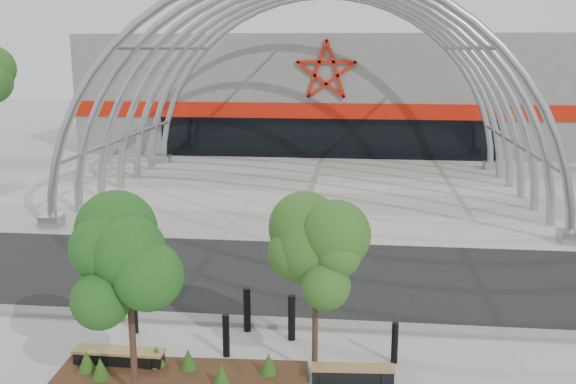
# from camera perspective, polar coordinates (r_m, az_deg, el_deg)

# --- Properties ---
(ground) EXTENTS (140.00, 140.00, 0.00)m
(ground) POSITION_cam_1_polar(r_m,az_deg,el_deg) (17.28, -1.51, -11.36)
(ground) COLOR #9D9C97
(ground) RESTS_ON ground
(road) EXTENTS (140.00, 7.00, 0.02)m
(road) POSITION_cam_1_polar(r_m,az_deg,el_deg) (20.50, -0.16, -7.39)
(road) COLOR black
(road) RESTS_ON ground
(forecourt) EXTENTS (60.00, 17.00, 0.04)m
(forecourt) POSITION_cam_1_polar(r_m,az_deg,el_deg) (31.99, 2.30, -0.04)
(forecourt) COLOR #9A958B
(forecourt) RESTS_ON ground
(kerb) EXTENTS (60.00, 0.50, 0.12)m
(kerb) POSITION_cam_1_polar(r_m,az_deg,el_deg) (17.03, -1.63, -11.52)
(kerb) COLOR slate
(kerb) RESTS_ON ground
(arena_building) EXTENTS (34.00, 15.24, 8.00)m
(arena_building) POSITION_cam_1_polar(r_m,az_deg,el_deg) (49.23, 3.88, 9.05)
(arena_building) COLOR slate
(arena_building) RESTS_ON ground
(vault_canopy) EXTENTS (20.80, 15.80, 20.36)m
(vault_canopy) POSITION_cam_1_polar(r_m,az_deg,el_deg) (31.99, 2.30, -0.05)
(vault_canopy) COLOR #959A9F
(vault_canopy) RESTS_ON ground
(planting_bed) EXTENTS (5.56, 1.97, 0.58)m
(planting_bed) POSITION_cam_1_polar(r_m,az_deg,el_deg) (14.64, -9.78, -15.62)
(planting_bed) COLOR #331C14
(planting_bed) RESTS_ON ground
(street_tree_0) EXTENTS (1.82, 1.82, 4.15)m
(street_tree_0) POSITION_cam_1_polar(r_m,az_deg,el_deg) (12.90, -14.02, -6.02)
(street_tree_0) COLOR #341C16
(street_tree_0) RESTS_ON ground
(street_tree_1) EXTENTS (1.59, 1.59, 3.76)m
(street_tree_1) POSITION_cam_1_polar(r_m,az_deg,el_deg) (13.61, 2.48, -5.88)
(street_tree_1) COLOR black
(street_tree_1) RESTS_ON ground
(bench_0) EXTENTS (2.06, 0.46, 0.43)m
(bench_0) POSITION_cam_1_polar(r_m,az_deg,el_deg) (15.37, -14.77, -14.13)
(bench_0) COLOR black
(bench_0) RESTS_ON ground
(bench_1) EXTENTS (1.81, 0.52, 0.37)m
(bench_1) POSITION_cam_1_polar(r_m,az_deg,el_deg) (14.38, 5.76, -15.86)
(bench_1) COLOR black
(bench_1) RESTS_ON ground
(bollard_0) EXTENTS (0.18, 0.18, 1.11)m
(bollard_0) POSITION_cam_1_polar(r_m,az_deg,el_deg) (16.85, -13.52, -10.33)
(bollard_0) COLOR black
(bollard_0) RESTS_ON ground
(bollard_1) EXTENTS (0.17, 0.17, 1.03)m
(bollard_1) POSITION_cam_1_polar(r_m,az_deg,el_deg) (15.32, -5.53, -12.58)
(bollard_1) COLOR black
(bollard_1) RESTS_ON ground
(bollard_2) EXTENTS (0.18, 0.18, 1.13)m
(bollard_2) POSITION_cam_1_polar(r_m,az_deg,el_deg) (16.52, -3.66, -10.41)
(bollard_2) COLOR black
(bollard_2) RESTS_ON ground
(bollard_3) EXTENTS (0.18, 0.18, 1.15)m
(bollard_3) POSITION_cam_1_polar(r_m,az_deg,el_deg) (16.02, 0.33, -11.12)
(bollard_3) COLOR black
(bollard_3) RESTS_ON ground
(bollard_4) EXTENTS (0.15, 0.15, 0.97)m
(bollard_4) POSITION_cam_1_polar(r_m,az_deg,el_deg) (15.17, 9.46, -13.09)
(bollard_4) COLOR black
(bollard_4) RESTS_ON ground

